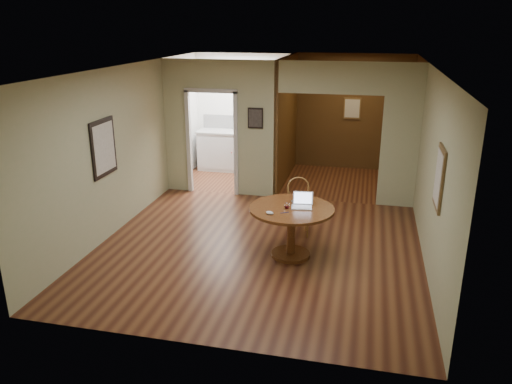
% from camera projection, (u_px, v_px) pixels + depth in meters
% --- Properties ---
extents(floor, '(5.00, 5.00, 0.00)m').
position_uv_depth(floor, '(257.00, 250.00, 7.78)').
color(floor, '#421E13').
rests_on(floor, ground).
extents(room_shell, '(5.20, 7.50, 5.00)m').
position_uv_depth(room_shell, '(268.00, 128.00, 10.32)').
color(room_shell, white).
rests_on(room_shell, ground).
extents(dining_table, '(1.25, 1.25, 0.78)m').
position_uv_depth(dining_table, '(291.00, 220.00, 7.40)').
color(dining_table, brown).
rests_on(dining_table, ground).
extents(chair, '(0.48, 0.48, 0.96)m').
position_uv_depth(chair, '(298.00, 203.00, 8.24)').
color(chair, '#A07639').
rests_on(chair, ground).
extents(open_laptop, '(0.32, 0.29, 0.21)m').
position_uv_depth(open_laptop, '(302.00, 203.00, 7.36)').
color(open_laptop, silver).
rests_on(open_laptop, dining_table).
extents(closed_laptop, '(0.34, 0.28, 0.02)m').
position_uv_depth(closed_laptop, '(302.00, 202.00, 7.50)').
color(closed_laptop, '#B8B8BD').
rests_on(closed_laptop, dining_table).
extents(mouse, '(0.13, 0.09, 0.05)m').
position_uv_depth(mouse, '(270.00, 213.00, 7.06)').
color(mouse, silver).
rests_on(mouse, dining_table).
extents(wine_glass, '(0.08, 0.08, 0.09)m').
position_uv_depth(wine_glass, '(287.00, 205.00, 7.28)').
color(wine_glass, white).
rests_on(wine_glass, dining_table).
extents(pen, '(0.11, 0.07, 0.01)m').
position_uv_depth(pen, '(285.00, 213.00, 7.13)').
color(pen, navy).
rests_on(pen, dining_table).
extents(kitchen_cabinet, '(2.06, 0.60, 0.94)m').
position_uv_depth(kitchen_cabinet, '(241.00, 151.00, 11.79)').
color(kitchen_cabinet, silver).
rests_on(kitchen_cabinet, ground).
extents(grocery_bag, '(0.38, 0.35, 0.31)m').
position_uv_depth(grocery_bag, '(257.00, 126.00, 11.50)').
color(grocery_bag, beige).
rests_on(grocery_bag, kitchen_cabinet).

